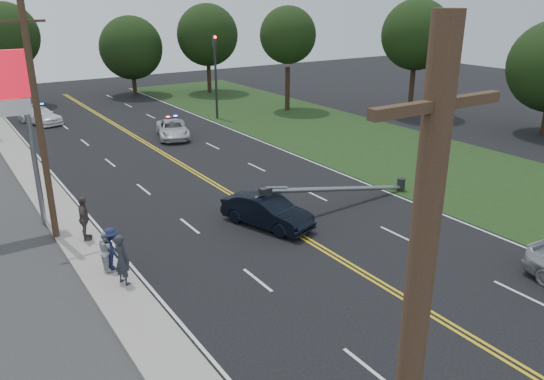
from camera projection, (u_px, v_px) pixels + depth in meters
ground at (405, 299)px, 18.81m from camera, size 120.00×120.00×0.00m
sidewalk at (88, 250)px, 22.29m from camera, size 1.80×70.00×0.12m
grass_verge at (437, 165)px, 33.62m from camera, size 12.00×80.00×0.01m
centerline_yellow at (257, 209)px, 26.65m from camera, size 0.36×80.00×0.00m
traffic_signal at (216, 70)px, 45.17m from camera, size 0.28×0.41×7.05m
fallen_streetlight at (347, 188)px, 26.93m from camera, size 9.36×0.44×1.91m
utility_pole_mid at (40, 126)px, 21.72m from camera, size 1.60×0.28×10.00m
tree_6 at (5, 36)px, 49.66m from camera, size 6.21×6.21×9.72m
tree_7 at (131, 48)px, 56.00m from camera, size 6.59×6.59×8.28m
tree_8 at (207, 35)px, 57.11m from camera, size 6.58×6.58×9.47m
tree_9 at (288, 35)px, 47.72m from camera, size 5.11×5.11×9.38m
tree_13 at (416, 35)px, 45.35m from camera, size 5.98×5.98×10.00m
crashed_sedan at (267, 211)px, 24.53m from camera, size 2.93×4.76×1.48m
emergency_a at (173, 129)px, 40.02m from camera, size 3.43×5.11×1.30m
emergency_b at (40, 116)px, 44.47m from camera, size 3.36×5.05×1.36m
bystander_a at (122, 259)px, 19.26m from camera, size 0.70×0.84×1.96m
bystander_b at (107, 250)px, 20.31m from camera, size 0.62×0.79×1.63m
bystander_c at (111, 249)px, 20.35m from camera, size 0.74×1.16×1.71m
bystander_d at (84, 218)px, 22.79m from camera, size 0.81×1.25×1.97m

